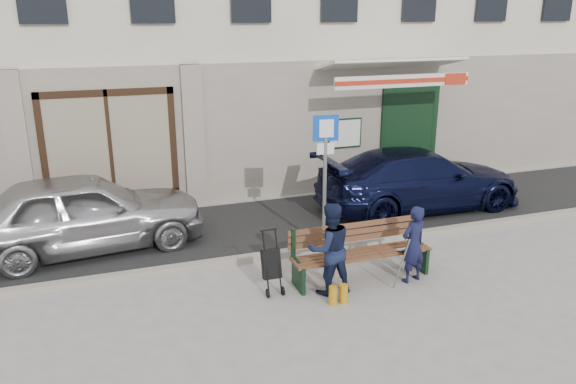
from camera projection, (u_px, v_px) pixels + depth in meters
name	position (u px, v px, depth m)	size (l,w,h in m)	color
ground	(339.00, 289.00, 9.07)	(80.00, 80.00, 0.00)	#9E9991
asphalt_lane	(279.00, 224.00, 11.86)	(60.00, 3.20, 0.01)	#282828
curb	(306.00, 250.00, 10.40)	(60.00, 0.18, 0.12)	#9E9384
car_silver	(84.00, 212.00, 10.37)	(1.75, 4.35, 1.48)	#B4B4B9
car_navy	(419.00, 179.00, 12.65)	(1.92, 4.73, 1.37)	black
parking_sign	(325.00, 162.00, 10.18)	(0.47, 0.10, 2.54)	gray
bench	(359.00, 253.00, 9.29)	(2.40, 1.17, 0.98)	brown
man	(413.00, 244.00, 9.16)	(0.48, 0.31, 1.31)	#131434
woman	(329.00, 249.00, 8.76)	(0.73, 0.57, 1.50)	#131A35
stroller	(271.00, 265.00, 8.88)	(0.29, 0.42, 1.01)	black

